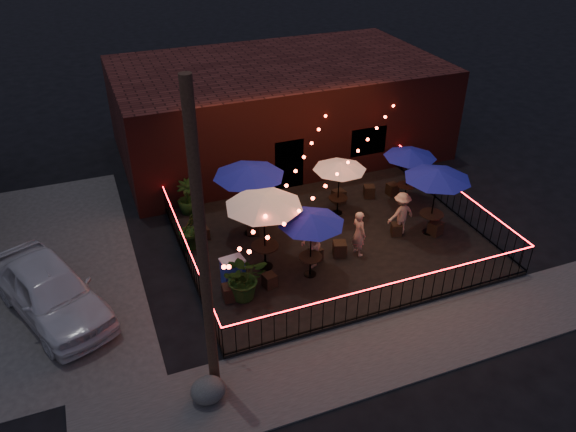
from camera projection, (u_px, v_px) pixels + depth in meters
name	position (u px, v px, depth m)	size (l,w,h in m)	color
ground	(357.00, 275.00, 18.02)	(110.00, 110.00, 0.00)	black
patio	(331.00, 241.00, 19.57)	(10.00, 8.00, 0.15)	black
sidewalk	(412.00, 343.00, 15.44)	(18.00, 2.50, 0.05)	#3D3C39
brick_building	(278.00, 107.00, 25.19)	(14.00, 8.00, 4.00)	#3B1410
utility_pole	(203.00, 254.00, 12.19)	(0.26, 0.26, 8.00)	#332114
fence_front	(391.00, 297.00, 16.09)	(10.00, 0.04, 1.04)	black
fence_left	(188.00, 258.00, 17.71)	(0.04, 8.00, 1.04)	black
fence_right	(454.00, 200.00, 20.80)	(0.04, 8.00, 1.04)	black
festoon_lights	(309.00, 189.00, 17.73)	(10.02, 8.72, 1.32)	#FF3920
cafe_table_0	(264.00, 202.00, 16.89)	(2.84, 2.84, 2.67)	black
cafe_table_1	(249.00, 172.00, 18.55)	(2.61, 2.61, 2.68)	black
cafe_table_2	(311.00, 220.00, 16.74)	(2.34, 2.34, 2.25)	black
cafe_table_3	(340.00, 166.00, 19.98)	(2.47, 2.47, 2.14)	black
cafe_table_4	(438.00, 175.00, 18.69)	(2.51, 2.51, 2.50)	black
cafe_table_5	(410.00, 154.00, 20.77)	(2.30, 2.30, 2.18)	black
bistro_chair_0	(230.00, 292.00, 16.68)	(0.42, 0.42, 0.50)	black
bistro_chair_1	(270.00, 281.00, 17.21)	(0.37, 0.37, 0.44)	black
bistro_chair_2	(204.00, 233.00, 19.47)	(0.34, 0.34, 0.40)	black
bistro_chair_3	(254.00, 227.00, 19.71)	(0.43, 0.43, 0.51)	black
bistro_chair_4	(316.00, 254.00, 18.39)	(0.37, 0.37, 0.44)	black
bistro_chair_5	(340.00, 249.00, 18.59)	(0.43, 0.43, 0.50)	black
bistro_chair_6	(292.00, 205.00, 21.07)	(0.36, 0.36, 0.43)	black
bistro_chair_7	(339.00, 196.00, 21.55)	(0.43, 0.43, 0.51)	black
bistro_chair_8	(396.00, 229.00, 19.67)	(0.36, 0.36, 0.43)	black
bistro_chair_9	(435.00, 228.00, 19.67)	(0.41, 0.41, 0.48)	black
bistro_chair_10	(369.00, 191.00, 21.92)	(0.40, 0.40, 0.48)	black
bistro_chair_11	(392.00, 189.00, 22.08)	(0.39, 0.39, 0.46)	black
patron_a	(359.00, 233.00, 18.37)	(0.59, 0.39, 1.63)	tan
patron_b	(311.00, 244.00, 17.84)	(0.79, 0.62, 1.63)	#D3B28F
patron_c	(401.00, 213.00, 19.46)	(1.03, 0.59, 1.59)	tan
potted_shrub_a	(244.00, 277.00, 16.52)	(1.33, 1.16, 1.48)	#0F3511
potted_shrub_b	(191.00, 228.00, 18.70)	(0.85, 0.69, 1.55)	#11350F
potted_shrub_c	(187.00, 197.00, 20.70)	(0.74, 0.74, 1.32)	#10380C
cooler	(233.00, 271.00, 17.19)	(0.76, 0.58, 0.93)	#1F40B6
boulder	(208.00, 390.00, 13.63)	(0.88, 0.75, 0.69)	#4A4A45
car_white	(51.00, 291.00, 16.06)	(1.97, 4.89, 1.67)	silver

